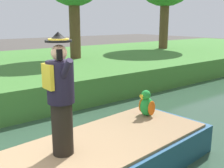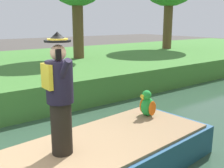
% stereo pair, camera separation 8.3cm
% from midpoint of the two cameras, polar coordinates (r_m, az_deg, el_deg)
% --- Properties ---
extents(boat, '(2.17, 4.34, 0.61)m').
position_cam_midpoint_polar(boat, '(4.85, -1.92, -15.08)').
color(boat, '#23517A').
rests_on(boat, canal_water).
extents(person_pirate, '(0.61, 0.42, 1.85)m').
position_cam_midpoint_polar(person_pirate, '(4.01, -11.44, -2.45)').
color(person_pirate, black).
rests_on(person_pirate, boat).
extents(parrot_plush, '(0.36, 0.35, 0.57)m').
position_cam_midpoint_polar(parrot_plush, '(5.81, 6.98, -4.39)').
color(parrot_plush, green).
rests_on(parrot_plush, boat).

